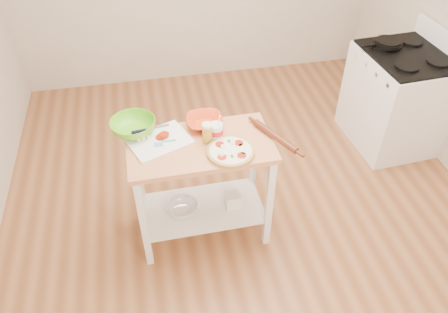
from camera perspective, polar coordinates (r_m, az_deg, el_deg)
room_shell at (r=2.92m, az=3.13°, el=11.60°), size 4.04×4.54×2.74m
prep_island at (r=3.15m, az=-2.98°, el=-2.03°), size 1.00×0.55×0.90m
gas_stove at (r=4.49m, az=21.54°, el=7.02°), size 0.76×0.87×1.11m
skillet at (r=4.32m, az=20.56°, el=13.72°), size 0.40×0.25×0.03m
pizza at (r=2.89m, az=0.84°, el=0.70°), size 0.32×0.32×0.05m
cutting_board at (r=3.02m, az=-8.54°, el=2.11°), size 0.48×0.42×0.04m
spatula at (r=2.99m, az=-7.84°, el=1.84°), size 0.15×0.05×0.01m
knife at (r=3.11m, az=-10.26°, el=3.43°), size 0.27×0.06×0.01m
orange_bowl at (r=3.12m, az=-2.56°, el=4.57°), size 0.26×0.26×0.06m
green_bowl at (r=3.11m, az=-11.77°, el=3.84°), size 0.32×0.32×0.10m
beer_pint at (r=2.95m, az=-2.19°, el=3.12°), size 0.07×0.07×0.14m
yogurt_tub at (r=2.99m, az=-1.01°, el=3.34°), size 0.09×0.09×0.20m
rolling_pin at (r=3.02m, az=6.70°, el=2.62°), size 0.23×0.39×0.05m
shelf_glass_bowl at (r=3.37m, az=-5.45°, el=-6.71°), size 0.31×0.31×0.07m
shelf_bin at (r=3.39m, az=1.14°, el=-5.62°), size 0.11×0.11×0.11m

